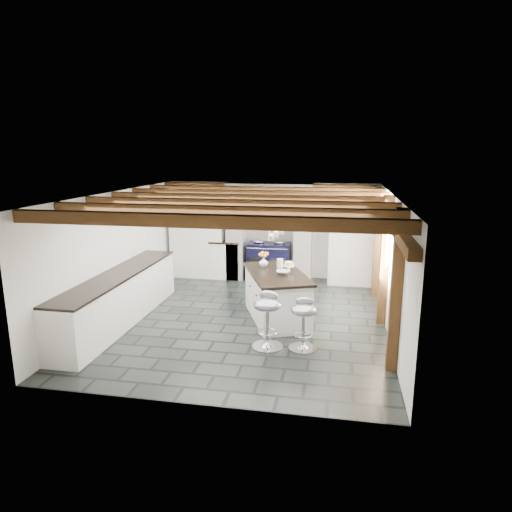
% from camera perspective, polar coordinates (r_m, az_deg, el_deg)
% --- Properties ---
extents(ground, '(6.00, 6.00, 0.00)m').
position_cam_1_polar(ground, '(8.53, -1.16, -7.79)').
color(ground, black).
rests_on(ground, ground).
extents(room_shell, '(6.00, 6.03, 6.00)m').
position_cam_1_polar(room_shell, '(9.69, -3.03, 1.31)').
color(room_shell, silver).
rests_on(room_shell, ground).
extents(range_cooker, '(1.00, 0.63, 0.99)m').
position_cam_1_polar(range_cooker, '(10.92, 1.65, -0.57)').
color(range_cooker, black).
rests_on(range_cooker, ground).
extents(kitchen_island, '(1.52, 2.00, 1.18)m').
position_cam_1_polar(kitchen_island, '(8.38, 2.58, -4.91)').
color(kitchen_island, white).
rests_on(kitchen_island, ground).
extents(bar_stool_near, '(0.44, 0.44, 0.83)m').
position_cam_1_polar(bar_stool_near, '(7.13, 5.95, -7.73)').
color(bar_stool_near, silver).
rests_on(bar_stool_near, ground).
extents(bar_stool_far, '(0.53, 0.53, 0.91)m').
position_cam_1_polar(bar_stool_far, '(7.13, 1.49, -7.21)').
color(bar_stool_far, silver).
rests_on(bar_stool_far, ground).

